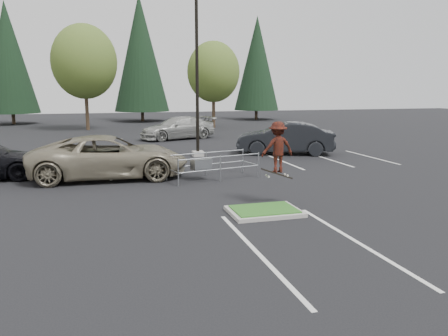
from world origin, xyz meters
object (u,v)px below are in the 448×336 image
object	(u,v)px
conif_c	(257,64)
skateboarder	(278,148)
decid_c	(213,74)
conif_b	(140,53)
car_r_charc	(285,138)
car_far_silver	(179,128)
cart_corral	(204,164)
conif_a	(8,57)
car_l_tan	(110,157)
light_pole	(197,76)
decid_b	(84,64)

from	to	relation	value
conif_c	skateboarder	xyz separation A→B (m)	(-13.18, -38.50, -4.93)
decid_c	conif_b	size ratio (longest dim) A/B	0.58
car_r_charc	skateboarder	bearing A→B (deg)	-4.60
skateboarder	car_far_silver	size ratio (longest dim) A/B	0.33
decid_c	conif_b	world-z (taller)	conif_b
conif_c	car_r_charc	distance (m)	29.80
cart_corral	car_r_charc	distance (m)	8.70
conif_a	car_r_charc	distance (m)	35.18
decid_c	car_l_tan	bearing A→B (deg)	-114.68
cart_corral	car_l_tan	distance (m)	4.13
light_pole	skateboarder	size ratio (longest dim) A/B	5.19
conif_c	cart_corral	size ratio (longest dim) A/B	3.07
conif_b	cart_corral	size ratio (longest dim) A/B	3.57
conif_a	car_l_tan	xyz separation A→B (m)	(9.50, -33.00, -6.17)
conif_b	skateboarder	bearing A→B (deg)	-88.81
decid_c	car_l_tan	xyz separation A→B (m)	(-10.49, -22.83, -4.32)
cart_corral	conif_c	bearing A→B (deg)	53.71
light_pole	conif_a	world-z (taller)	conif_a
light_pole	car_r_charc	size ratio (longest dim) A/B	1.78
skateboarder	car_r_charc	size ratio (longest dim) A/B	0.34
skateboarder	car_r_charc	world-z (taller)	skateboarder
decid_b	car_r_charc	world-z (taller)	decid_b
decid_b	conif_a	size ratio (longest dim) A/B	0.74
light_pole	conif_c	size ratio (longest dim) A/B	0.81
car_l_tan	decid_b	bearing A→B (deg)	6.39
conif_c	decid_b	bearing A→B (deg)	-155.86
light_pole	decid_b	world-z (taller)	light_pole
conif_a	skateboarder	bearing A→B (deg)	-69.19
decid_b	cart_corral	distance (m)	26.12
conif_a	conif_b	xyz separation A→B (m)	(14.00, 0.50, 0.75)
light_pole	conif_a	distance (m)	31.63
light_pole	car_far_silver	size ratio (longest dim) A/B	1.72
light_pole	car_l_tan	world-z (taller)	light_pole
conif_c	car_r_charc	size ratio (longest dim) A/B	2.19
car_r_charc	conif_a	bearing A→B (deg)	-125.13
decid_c	conif_b	xyz separation A→B (m)	(-5.99, 10.67, 2.59)
car_r_charc	light_pole	bearing A→B (deg)	-75.27
conif_c	car_r_charc	bearing A→B (deg)	-106.55
decid_b	car_r_charc	xyz separation A→B (m)	(11.69, -19.03, -5.10)
car_r_charc	car_far_silver	world-z (taller)	car_r_charc
light_pole	conif_c	distance (m)	30.72
decid_b	car_far_silver	distance (m)	12.94
car_l_tan	car_r_charc	world-z (taller)	car_r_charc
conif_c	car_far_silver	world-z (taller)	conif_c
car_r_charc	decid_b	bearing A→B (deg)	-128.20
car_l_tan	decid_c	bearing A→B (deg)	-21.96
decid_b	decid_c	bearing A→B (deg)	-3.34
conif_b	car_r_charc	distance (m)	30.35
conif_b	car_r_charc	size ratio (longest dim) A/B	2.55
conif_c	skateboarder	bearing A→B (deg)	-108.90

